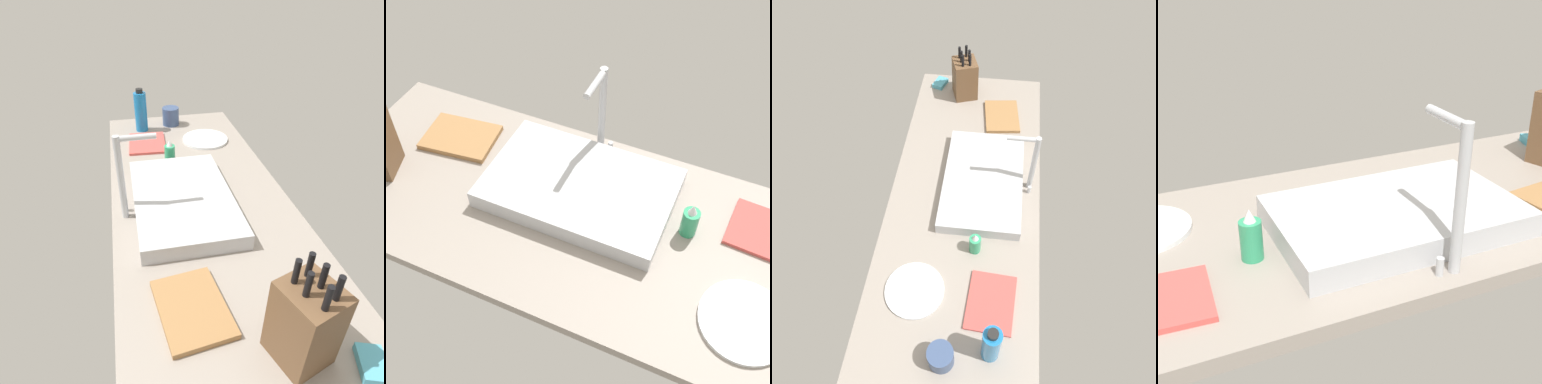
# 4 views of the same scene
# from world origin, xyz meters

# --- Properties ---
(countertop_slab) EXTENTS (1.71, 0.68, 0.04)m
(countertop_slab) POSITION_xyz_m (0.00, 0.00, 0.02)
(countertop_slab) COLOR gray
(countertop_slab) RESTS_ON ground
(sink_basin) EXTENTS (0.56, 0.36, 0.06)m
(sink_basin) POSITION_xyz_m (-0.06, 0.08, 0.06)
(sink_basin) COLOR #B7BABF
(sink_basin) RESTS_ON countertop_slab
(faucet) EXTENTS (0.06, 0.14, 0.32)m
(faucet) POSITION_xyz_m (-0.08, 0.28, 0.22)
(faucet) COLOR #B7BABF
(faucet) RESTS_ON countertop_slab
(knife_block) EXTENTS (0.16, 0.15, 0.28)m
(knife_block) POSITION_xyz_m (-0.69, -0.08, 0.15)
(knife_block) COLOR brown
(knife_block) RESTS_ON countertop_slab
(cutting_board) EXTENTS (0.26, 0.20, 0.02)m
(cutting_board) POSITION_xyz_m (-0.53, 0.14, 0.04)
(cutting_board) COLOR #9E7042
(cutting_board) RESTS_ON countertop_slab
(soap_bottle) EXTENTS (0.05, 0.05, 0.12)m
(soap_bottle) POSITION_xyz_m (0.28, 0.07, 0.08)
(soap_bottle) COLOR #2D9966
(soap_bottle) RESTS_ON countertop_slab
(water_bottle) EXTENTS (0.07, 0.07, 0.23)m
(water_bottle) POSITION_xyz_m (0.68, 0.17, 0.14)
(water_bottle) COLOR #1970B7
(water_bottle) RESTS_ON countertop_slab
(dinner_plate) EXTENTS (0.23, 0.23, 0.01)m
(dinner_plate) POSITION_xyz_m (0.49, -0.14, 0.04)
(dinner_plate) COLOR white
(dinner_plate) RESTS_ON countertop_slab
(dish_towel) EXTENTS (0.24, 0.19, 0.01)m
(dish_towel) POSITION_xyz_m (0.50, 0.16, 0.04)
(dish_towel) COLOR #CC4C47
(dish_towel) RESTS_ON countertop_slab
(coffee_mug) EXTENTS (0.09, 0.09, 0.10)m
(coffee_mug) POSITION_xyz_m (0.73, 0.00, 0.08)
(coffee_mug) COLOR #384C75
(coffee_mug) RESTS_ON countertop_slab
(dish_sponge) EXTENTS (0.10, 0.09, 0.02)m
(dish_sponge) POSITION_xyz_m (-0.76, -0.23, 0.05)
(dish_sponge) COLOR #4CA3BC
(dish_sponge) RESTS_ON countertop_slab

